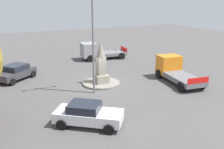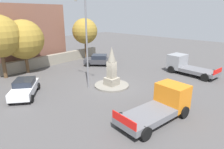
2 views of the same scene
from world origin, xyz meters
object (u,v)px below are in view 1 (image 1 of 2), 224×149
at_px(truck_orange_near_island, 175,70).
at_px(car_dark_grey_waiting, 16,72).
at_px(monument, 101,65).
at_px(streetlamp, 93,30).
at_px(truck_grey_parked_right, 97,52).
at_px(car_white_parked_left, 88,114).

bearing_deg(truck_orange_near_island, car_dark_grey_waiting, -26.97).
bearing_deg(monument, truck_orange_near_island, 162.47).
relative_size(streetlamp, truck_orange_near_island, 1.51).
height_order(truck_orange_near_island, truck_grey_parked_right, truck_orange_near_island).
relative_size(car_dark_grey_waiting, truck_grey_parked_right, 0.71).
bearing_deg(truck_orange_near_island, streetlamp, -2.15).
bearing_deg(monument, streetlamp, 51.61).
height_order(car_white_parked_left, truck_grey_parked_right, truck_grey_parked_right).
bearing_deg(truck_orange_near_island, car_white_parked_left, 24.22).
xyz_separation_m(streetlamp, car_white_parked_left, (2.51, 5.06, -4.39)).
bearing_deg(truck_orange_near_island, truck_grey_parked_right, -74.14).
xyz_separation_m(truck_orange_near_island, truck_grey_parked_right, (3.18, -11.18, -0.00)).
height_order(car_white_parked_left, truck_orange_near_island, truck_orange_near_island).
bearing_deg(truck_grey_parked_right, car_white_parked_left, 65.09).
xyz_separation_m(streetlamp, car_dark_grey_waiting, (5.35, -6.53, -4.38)).
relative_size(monument, car_dark_grey_waiting, 0.90).
distance_m(car_dark_grey_waiting, car_white_parked_left, 11.93).
relative_size(car_white_parked_left, truck_orange_near_island, 0.75).
distance_m(streetlamp, truck_orange_near_island, 9.08).
xyz_separation_m(car_dark_grey_waiting, car_white_parked_left, (-2.84, 11.59, -0.02)).
bearing_deg(car_white_parked_left, car_dark_grey_waiting, -76.22).
distance_m(car_white_parked_left, truck_grey_parked_right, 17.58).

